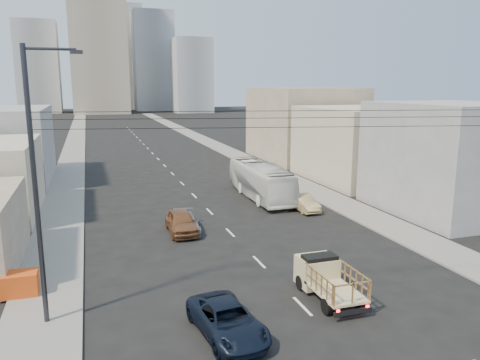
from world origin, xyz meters
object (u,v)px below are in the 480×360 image
sedan_brown (181,222)px  streetlamp_left (37,181)px  sedan_grey (186,223)px  crate_stack (19,284)px  flatbed_pickup (327,277)px  sedan_tan (304,203)px  navy_pickup (227,320)px  city_bus (261,181)px

sedan_brown → streetlamp_left: bearing=-125.3°
sedan_grey → streetlamp_left: size_ratio=0.36×
crate_stack → flatbed_pickup: bearing=-18.2°
flatbed_pickup → sedan_brown: size_ratio=0.94×
flatbed_pickup → crate_stack: size_ratio=2.45×
sedan_tan → streetlamp_left: streetlamp_left is taller
sedan_brown → streetlamp_left: (-8.06, -11.07, 5.64)m
streetlamp_left → crate_stack: size_ratio=6.67×
sedan_tan → navy_pickup: bearing=-124.3°
sedan_brown → sedan_tan: bearing=15.3°
sedan_grey → streetlamp_left: bearing=-121.5°
sedan_brown → city_bus: bearing=43.0°
flatbed_pickup → city_bus: city_bus is taller
city_bus → sedan_tan: bearing=-70.3°
sedan_brown → sedan_tan: size_ratio=1.16×
navy_pickup → sedan_grey: 14.73m
flatbed_pickup → streetlamp_left: bearing=173.5°
navy_pickup → crate_stack: size_ratio=2.72×
sedan_grey → crate_stack: bearing=-136.3°
city_bus → streetlamp_left: streetlamp_left is taller
navy_pickup → sedan_tan: (11.81, 17.34, -0.02)m
navy_pickup → sedan_brown: 14.52m
crate_stack → sedan_tan: bearing=27.2°
streetlamp_left → sedan_grey: bearing=53.1°
sedan_brown → streetlamp_left: 14.81m
sedan_tan → sedan_grey: sedan_tan is taller
sedan_brown → streetlamp_left: streetlamp_left is taller
sedan_tan → crate_stack: size_ratio=2.25×
city_bus → flatbed_pickup: bearing=-100.6°
navy_pickup → crate_stack: (-8.83, 6.73, 0.01)m
streetlamp_left → crate_stack: 6.82m
navy_pickup → sedan_brown: bearing=79.7°
city_bus → sedan_grey: city_bus is taller
flatbed_pickup → sedan_brown: 13.47m
sedan_grey → city_bus: bearing=48.3°
flatbed_pickup → crate_stack: bearing=161.8°
sedan_tan → crate_stack: (-20.65, -10.61, 0.02)m
crate_stack → sedan_grey: bearing=38.3°
city_bus → crate_stack: (-18.79, -16.06, -0.95)m
sedan_brown → sedan_grey: bearing=25.2°
crate_stack → sedan_brown: bearing=38.8°
flatbed_pickup → sedan_tan: (6.08, 15.39, -0.43)m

